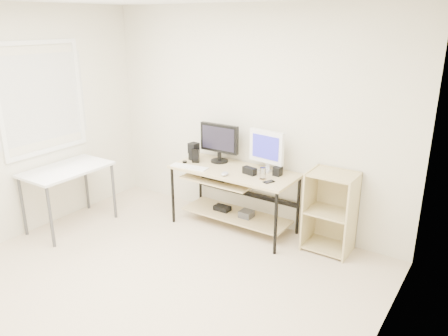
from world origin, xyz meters
TOP-DOWN VIEW (x-y plane):
  - room at (-0.14, 0.04)m, footprint 4.01×4.01m
  - desk at (-0.03, 1.66)m, footprint 1.50×0.65m
  - side_table at (-1.68, 0.60)m, footprint 0.60×1.00m
  - shelf_unit at (1.15, 1.82)m, footprint 0.50×0.40m
  - black_monitor at (-0.31, 1.81)m, footprint 0.52×0.22m
  - white_imac at (0.33, 1.82)m, footprint 0.45×0.14m
  - keyboard at (-0.48, 1.42)m, footprint 0.47×0.19m
  - mouse at (0.02, 1.43)m, footprint 0.09×0.13m
  - center_speaker at (0.23, 1.62)m, footprint 0.18×0.10m
  - speaker_left at (-0.62, 1.70)m, footprint 0.12×0.12m
  - speaker_right at (0.52, 1.76)m, footprint 0.09×0.09m
  - audio_controller at (-0.54, 1.62)m, footprint 0.10×0.09m
  - volume_puck at (-0.64, 1.54)m, footprint 0.07×0.07m
  - smartphone at (0.54, 1.51)m, footprint 0.11×0.14m
  - coaster at (0.44, 1.56)m, footprint 0.11×0.11m
  - drinking_glass at (0.44, 1.56)m, footprint 0.08×0.08m

SIDE VIEW (x-z plane):
  - shelf_unit at x=1.15m, z-range 0.00..0.90m
  - desk at x=-0.03m, z-range 0.16..0.91m
  - side_table at x=-1.68m, z-range 0.30..1.05m
  - coaster at x=0.44m, z-range 0.75..0.76m
  - smartphone at x=0.54m, z-range 0.75..0.76m
  - keyboard at x=-0.48m, z-range 0.75..0.77m
  - volume_puck at x=-0.64m, z-range 0.75..0.77m
  - mouse at x=0.02m, z-range 0.75..0.79m
  - center_speaker at x=0.23m, z-range 0.75..0.83m
  - speaker_right at x=0.52m, z-range 0.75..0.85m
  - drinking_glass at x=0.44m, z-range 0.76..0.89m
  - audio_controller at x=-0.54m, z-range 0.75..0.92m
  - speaker_left at x=-0.62m, z-range 0.76..0.97m
  - black_monitor at x=-0.31m, z-range 0.78..1.26m
  - white_imac at x=0.33m, z-range 0.79..1.27m
  - room at x=-0.14m, z-range 0.01..2.63m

